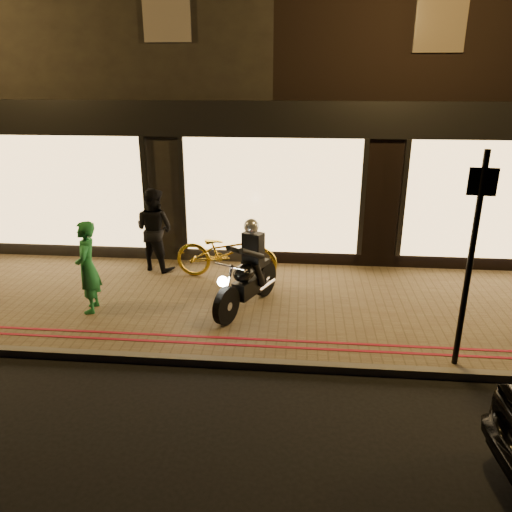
{
  "coord_description": "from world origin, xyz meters",
  "views": [
    {
      "loc": [
        0.62,
        -6.12,
        3.97
      ],
      "look_at": [
        -0.11,
        1.73,
        1.1
      ],
      "focal_mm": 35.0,
      "sensor_mm": 36.0,
      "label": 1
    }
  ],
  "objects_px": {
    "motorcycle": "(248,275)",
    "sign_post": "(472,252)",
    "person_green": "(87,267)",
    "bicycle_gold": "(226,252)"
  },
  "relations": [
    {
      "from": "sign_post",
      "to": "bicycle_gold",
      "type": "relative_size",
      "value": 1.47
    },
    {
      "from": "bicycle_gold",
      "to": "person_green",
      "type": "bearing_deg",
      "value": 132.92
    },
    {
      "from": "person_green",
      "to": "sign_post",
      "type": "bearing_deg",
      "value": 67.15
    },
    {
      "from": "person_green",
      "to": "bicycle_gold",
      "type": "bearing_deg",
      "value": 117.0
    },
    {
      "from": "sign_post",
      "to": "person_green",
      "type": "xyz_separation_m",
      "value": [
        -5.8,
        1.16,
        -0.88
      ]
    },
    {
      "from": "bicycle_gold",
      "to": "sign_post",
      "type": "bearing_deg",
      "value": -123.2
    },
    {
      "from": "motorcycle",
      "to": "sign_post",
      "type": "distance_m",
      "value": 3.62
    },
    {
      "from": "motorcycle",
      "to": "person_green",
      "type": "distance_m",
      "value": 2.72
    },
    {
      "from": "sign_post",
      "to": "bicycle_gold",
      "type": "height_order",
      "value": "sign_post"
    },
    {
      "from": "motorcycle",
      "to": "sign_post",
      "type": "relative_size",
      "value": 0.6
    }
  ]
}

